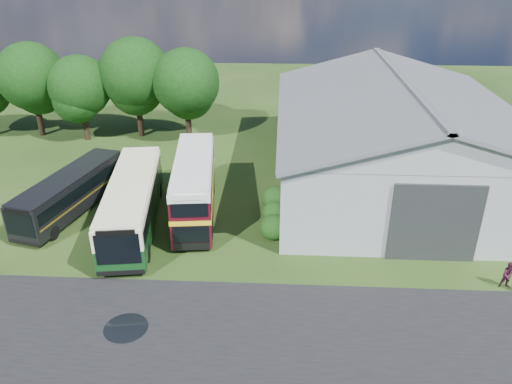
# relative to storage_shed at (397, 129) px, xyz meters

# --- Properties ---
(ground) EXTENTS (120.00, 120.00, 0.00)m
(ground) POSITION_rel_storage_shed_xyz_m (-15.00, -15.98, -4.17)
(ground) COLOR #1A3410
(ground) RESTS_ON ground
(asphalt_road) EXTENTS (60.00, 8.00, 0.02)m
(asphalt_road) POSITION_rel_storage_shed_xyz_m (-12.00, -18.98, -4.17)
(asphalt_road) COLOR black
(asphalt_road) RESTS_ON ground
(puddle) EXTENTS (2.20, 2.20, 0.01)m
(puddle) POSITION_rel_storage_shed_xyz_m (-16.50, -18.98, -4.17)
(puddle) COLOR black
(puddle) RESTS_ON ground
(storage_shed) EXTENTS (18.80, 24.80, 8.15)m
(storage_shed) POSITION_rel_storage_shed_xyz_m (0.00, 0.00, 0.00)
(storage_shed) COLOR gray
(storage_shed) RESTS_ON ground
(tree_left_a) EXTENTS (6.46, 6.46, 9.12)m
(tree_left_a) POSITION_rel_storage_shed_xyz_m (-33.00, 8.52, 1.71)
(tree_left_a) COLOR black
(tree_left_a) RESTS_ON ground
(tree_left_b) EXTENTS (5.78, 5.78, 8.16)m
(tree_left_b) POSITION_rel_storage_shed_xyz_m (-28.00, 7.52, 1.09)
(tree_left_b) COLOR black
(tree_left_b) RESTS_ON ground
(tree_mid) EXTENTS (6.80, 6.80, 9.60)m
(tree_mid) POSITION_rel_storage_shed_xyz_m (-23.00, 8.82, 2.02)
(tree_mid) COLOR black
(tree_mid) RESTS_ON ground
(tree_right_a) EXTENTS (6.26, 6.26, 8.83)m
(tree_right_a) POSITION_rel_storage_shed_xyz_m (-18.00, 7.82, 1.52)
(tree_right_a) COLOR black
(tree_right_a) RESTS_ON ground
(shrub_front) EXTENTS (1.70, 1.70, 1.70)m
(shrub_front) POSITION_rel_storage_shed_xyz_m (-9.40, -9.98, -4.17)
(shrub_front) COLOR #194714
(shrub_front) RESTS_ON ground
(shrub_mid) EXTENTS (1.60, 1.60, 1.60)m
(shrub_mid) POSITION_rel_storage_shed_xyz_m (-9.40, -7.98, -4.17)
(shrub_mid) COLOR #194714
(shrub_mid) RESTS_ON ground
(shrub_back) EXTENTS (1.80, 1.80, 1.80)m
(shrub_back) POSITION_rel_storage_shed_xyz_m (-9.40, -5.98, -4.17)
(shrub_back) COLOR #194714
(shrub_back) RESTS_ON ground
(bus_green_single) EXTENTS (4.56, 12.56, 3.39)m
(bus_green_single) POSITION_rel_storage_shed_xyz_m (-18.74, -9.02, -2.36)
(bus_green_single) COLOR black
(bus_green_single) RESTS_ON ground
(bus_maroon_double) EXTENTS (3.67, 10.27, 4.32)m
(bus_maroon_double) POSITION_rel_storage_shed_xyz_m (-14.90, -7.24, -2.01)
(bus_maroon_double) COLOR black
(bus_maroon_double) RESTS_ON ground
(bus_dark_single) EXTENTS (4.72, 10.59, 2.85)m
(bus_dark_single) POSITION_rel_storage_shed_xyz_m (-23.70, -7.17, -2.65)
(bus_dark_single) COLOR black
(bus_dark_single) RESTS_ON ground
(visitor_b) EXTENTS (0.77, 0.60, 1.57)m
(visitor_b) POSITION_rel_storage_shed_xyz_m (3.58, -14.60, -3.38)
(visitor_b) COLOR #361125
(visitor_b) RESTS_ON ground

